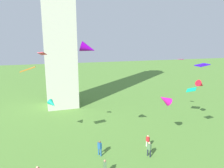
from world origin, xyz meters
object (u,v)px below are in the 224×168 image
object	(u,v)px
kite_flying_1	(52,104)
kite_flying_9	(181,59)
kite_flying_8	(165,99)
kite_flying_7	(28,69)
person_0	(105,167)
person_2	(148,140)
kite_flying_5	(191,90)
person_5	(149,148)
kite_flying_2	(88,48)
kite_flying_0	(202,65)
kite_flying_3	(42,54)
kite_flying_6	(201,84)
person_3	(100,147)

from	to	relation	value
kite_flying_1	kite_flying_9	world-z (taller)	kite_flying_9
kite_flying_8	kite_flying_7	bearing A→B (deg)	-87.99
person_0	kite_flying_8	distance (m)	11.35
person_2	kite_flying_1	xyz separation A→B (m)	(-10.95, 6.89, 3.78)
kite_flying_1	kite_flying_5	bearing A→B (deg)	-33.86
person_5	kite_flying_2	size ratio (longest dim) A/B	0.91
person_2	kite_flying_0	world-z (taller)	kite_flying_0
kite_flying_3	kite_flying_9	xyz separation A→B (m)	(20.58, 1.97, -1.41)
kite_flying_1	kite_flying_6	bearing A→B (deg)	-41.04
person_2	kite_flying_8	xyz separation A→B (m)	(2.62, 0.76, 4.85)
kite_flying_0	kite_flying_2	distance (m)	12.64
person_0	kite_flying_8	world-z (taller)	kite_flying_8
person_2	person_3	bearing A→B (deg)	57.96
person_5	kite_flying_3	world-z (taller)	kite_flying_3
kite_flying_2	kite_flying_8	bearing A→B (deg)	-66.72
kite_flying_6	kite_flying_3	bearing A→B (deg)	74.25
person_2	kite_flying_0	bearing A→B (deg)	-150.89
kite_flying_8	person_2	bearing A→B (deg)	-69.12
person_5	kite_flying_8	distance (m)	6.50
kite_flying_0	kite_flying_6	world-z (taller)	kite_flying_0
person_2	kite_flying_3	size ratio (longest dim) A/B	1.33
kite_flying_2	kite_flying_7	xyz separation A→B (m)	(-5.92, 1.82, -2.11)
person_3	kite_flying_6	xyz separation A→B (m)	(17.26, 4.18, 5.37)
person_2	person_3	xyz separation A→B (m)	(-6.20, -0.03, 0.16)
kite_flying_2	kite_flying_8	xyz separation A→B (m)	(9.98, 1.08, -6.56)
kite_flying_3	kite_flying_1	bearing A→B (deg)	9.48
person_3	person_5	bearing A→B (deg)	46.83
person_5	person_0	bearing A→B (deg)	86.93
kite_flying_3	kite_flying_7	world-z (taller)	kite_flying_3
person_0	person_5	distance (m)	6.02
kite_flying_1	kite_flying_7	world-z (taller)	kite_flying_7
person_3	kite_flying_6	distance (m)	18.55
person_2	kite_flying_8	bearing A→B (deg)	-106.11
person_2	kite_flying_7	xyz separation A→B (m)	(-13.29, 1.50, 9.30)
kite_flying_2	kite_flying_3	bearing A→B (deg)	60.35
person_0	person_2	distance (m)	7.63
person_0	kite_flying_0	size ratio (longest dim) A/B	1.16
kite_flying_0	kite_flying_8	distance (m)	6.25
person_2	kite_flying_8	distance (m)	5.56
kite_flying_5	kite_flying_9	world-z (taller)	kite_flying_9
kite_flying_9	person_0	bearing A→B (deg)	104.91
kite_flying_0	kite_flying_8	world-z (taller)	kite_flying_0
kite_flying_6	kite_flying_8	bearing A→B (deg)	96.74
person_0	kite_flying_7	world-z (taller)	kite_flying_7
person_5	kite_flying_9	distance (m)	15.72
kite_flying_5	kite_flying_0	bearing A→B (deg)	109.71
kite_flying_0	kite_flying_5	distance (m)	13.00
person_2	kite_flying_2	bearing A→B (deg)	60.20
kite_flying_2	kite_flying_9	bearing A→B (deg)	-50.44
person_3	kite_flying_1	size ratio (longest dim) A/B	1.15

